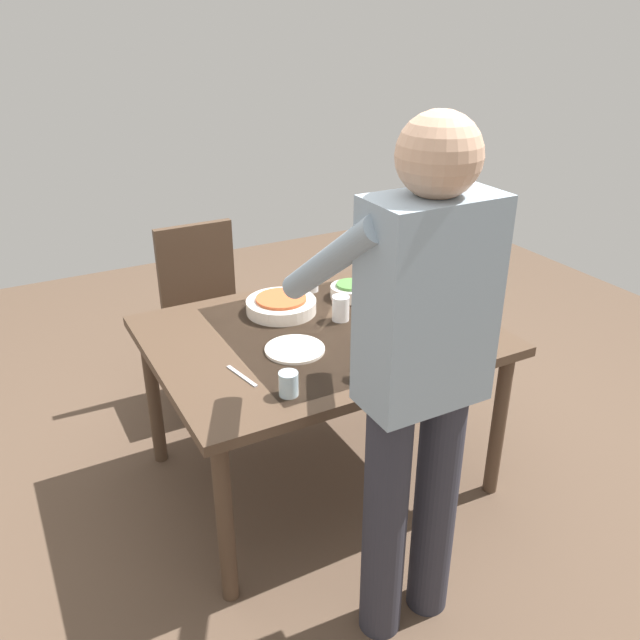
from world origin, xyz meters
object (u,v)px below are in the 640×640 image
dining_table (320,347)px  serving_bowl_pasta (281,305)px  water_cup_near_right (289,384)px  side_bowl_salad (350,290)px  person_server (418,370)px  wine_glass_left (378,348)px  water_cup_far_right (311,282)px  wine_bottle (407,263)px  water_cup_near_left (398,295)px  chair_near (205,303)px  dinner_plate_near (295,349)px  water_cup_far_left (341,308)px

dining_table → serving_bowl_pasta: serving_bowl_pasta is taller
water_cup_near_right → side_bowl_salad: bearing=-134.8°
person_server → wine_glass_left: person_server is taller
person_server → water_cup_near_right: size_ratio=19.81×
water_cup_near_right → water_cup_far_right: (-0.48, -0.75, 0.00)m
wine_bottle → dining_table: bearing=21.8°
water_cup_near_left → water_cup_far_right: (0.27, -0.31, 0.00)m
chair_near → person_server: (-0.09, 1.67, 0.43)m
wine_glass_left → water_cup_near_right: 0.34m
water_cup_near_left → serving_bowl_pasta: bearing=-19.2°
person_server → serving_bowl_pasta: (-0.04, -1.02, -0.21)m
dinner_plate_near → serving_bowl_pasta: bearing=-106.9°
water_cup_near_right → water_cup_far_left: bearing=-136.4°
water_cup_near_left → dinner_plate_near: 0.62m
dining_table → dinner_plate_near: (0.16, 0.10, 0.08)m
water_cup_near_right → water_cup_far_right: size_ratio=0.93×
dinner_plate_near → water_cup_far_right: bearing=-123.6°
dining_table → water_cup_near_left: bearing=-170.7°
chair_near → side_bowl_salad: 0.84m
person_server → dinner_plate_near: (0.07, -0.68, -0.24)m
water_cup_near_right → water_cup_far_right: bearing=-122.3°
chair_near → serving_bowl_pasta: (-0.13, 0.66, 0.22)m
chair_near → wine_bottle: (-0.77, 0.66, 0.30)m
chair_near → wine_glass_left: size_ratio=6.03×
wine_bottle → wine_glass_left: size_ratio=1.96×
water_cup_near_right → serving_bowl_pasta: bearing=-113.0°
wine_bottle → water_cup_far_right: wine_bottle is taller
water_cup_far_right → water_cup_near_left: bearing=130.6°
water_cup_far_left → wine_bottle: bearing=-158.5°
dining_table → water_cup_near_left: size_ratio=15.32×
dining_table → wine_bottle: wine_bottle is taller
water_cup_far_right → person_server: bearing=77.6°
water_cup_far_right → side_bowl_salad: size_ratio=0.51×
person_server → dinner_plate_near: bearing=-84.4°
water_cup_near_right → side_bowl_salad: (-0.60, -0.61, -0.01)m
wine_bottle → dinner_plate_near: size_ratio=1.29×
wine_glass_left → side_bowl_salad: (-0.26, -0.63, -0.07)m
wine_glass_left → side_bowl_salad: size_ratio=0.84×
dining_table → water_cup_near_right: 0.50m
wine_bottle → water_cup_near_left: wine_bottle is taller
water_cup_near_left → water_cup_far_left: 0.30m
person_server → dinner_plate_near: person_server is taller
water_cup_far_right → dinner_plate_near: 0.58m
chair_near → water_cup_far_right: size_ratio=9.94×
dining_table → serving_bowl_pasta: size_ratio=4.48×
water_cup_far_left → water_cup_near_left: bearing=-176.8°
water_cup_far_left → side_bowl_salad: size_ratio=0.59×
water_cup_near_left → side_bowl_salad: water_cup_near_left is taller
water_cup_near_left → water_cup_near_right: 0.87m
dining_table → chair_near: size_ratio=1.48×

